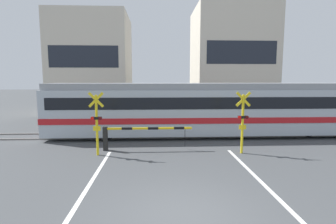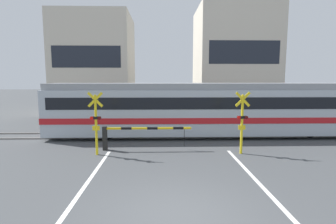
{
  "view_description": "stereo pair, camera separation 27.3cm",
  "coord_description": "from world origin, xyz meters",
  "px_view_note": "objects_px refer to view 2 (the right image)",
  "views": [
    {
      "loc": [
        -0.66,
        -6.03,
        3.37
      ],
      "look_at": [
        0.0,
        7.9,
        1.6
      ],
      "focal_mm": 28.0,
      "sensor_mm": 36.0,
      "label": 1
    },
    {
      "loc": [
        -0.39,
        -6.04,
        3.37
      ],
      "look_at": [
        0.0,
        7.9,
        1.6
      ],
      "focal_mm": 28.0,
      "sensor_mm": 36.0,
      "label": 2
    }
  ],
  "objects_px": {
    "crossing_barrier_far": "(194,116)",
    "crossing_signal_left": "(96,121)",
    "crossing_barrier_near": "(128,133)",
    "commuter_train": "(209,108)",
    "crossing_signal_right": "(242,120)",
    "pedestrian": "(166,109)"
  },
  "relations": [
    {
      "from": "crossing_signal_left",
      "to": "crossing_signal_right",
      "type": "distance_m",
      "value": 6.49
    },
    {
      "from": "crossing_barrier_near",
      "to": "crossing_barrier_far",
      "type": "bearing_deg",
      "value": 55.77
    },
    {
      "from": "commuter_train",
      "to": "pedestrian",
      "type": "distance_m",
      "value": 5.4
    },
    {
      "from": "commuter_train",
      "to": "crossing_signal_right",
      "type": "bearing_deg",
      "value": -78.59
    },
    {
      "from": "crossing_signal_left",
      "to": "pedestrian",
      "type": "bearing_deg",
      "value": 69.28
    },
    {
      "from": "crossing_barrier_far",
      "to": "crossing_signal_left",
      "type": "relative_size",
      "value": 1.5
    },
    {
      "from": "commuter_train",
      "to": "crossing_barrier_far",
      "type": "xyz_separation_m",
      "value": [
        -0.53,
        2.58,
        -0.86
      ]
    },
    {
      "from": "crossing_barrier_near",
      "to": "pedestrian",
      "type": "bearing_deg",
      "value": 76.06
    },
    {
      "from": "crossing_signal_left",
      "to": "crossing_signal_right",
      "type": "height_order",
      "value": "same"
    },
    {
      "from": "crossing_barrier_near",
      "to": "pedestrian",
      "type": "height_order",
      "value": "pedestrian"
    },
    {
      "from": "commuter_train",
      "to": "crossing_barrier_far",
      "type": "relative_size",
      "value": 4.43
    },
    {
      "from": "commuter_train",
      "to": "crossing_signal_right",
      "type": "distance_m",
      "value": 3.95
    },
    {
      "from": "pedestrian",
      "to": "crossing_barrier_far",
      "type": "bearing_deg",
      "value": -48.9
    },
    {
      "from": "crossing_signal_left",
      "to": "crossing_barrier_near",
      "type": "bearing_deg",
      "value": 30.42
    },
    {
      "from": "crossing_barrier_near",
      "to": "crossing_signal_left",
      "type": "distance_m",
      "value": 1.69
    },
    {
      "from": "crossing_signal_right",
      "to": "pedestrian",
      "type": "xyz_separation_m",
      "value": [
        -3.22,
        8.64,
        -0.51
      ]
    },
    {
      "from": "crossing_barrier_near",
      "to": "crossing_barrier_far",
      "type": "xyz_separation_m",
      "value": [
        3.86,
        5.67,
        0.0
      ]
    },
    {
      "from": "crossing_signal_left",
      "to": "commuter_train",
      "type": "bearing_deg",
      "value": 34.1
    },
    {
      "from": "commuter_train",
      "to": "pedestrian",
      "type": "height_order",
      "value": "commuter_train"
    },
    {
      "from": "crossing_signal_right",
      "to": "pedestrian",
      "type": "distance_m",
      "value": 9.23
    },
    {
      "from": "commuter_train",
      "to": "crossing_signal_right",
      "type": "relative_size",
      "value": 6.63
    },
    {
      "from": "commuter_train",
      "to": "crossing_signal_left",
      "type": "height_order",
      "value": "commuter_train"
    }
  ]
}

